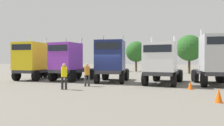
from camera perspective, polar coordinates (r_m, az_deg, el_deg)
ground at (r=18.37m, az=-1.20°, el=-5.60°), size 200.00×200.00×0.00m
semi_truck_yellow at (r=23.70m, az=-20.15°, el=0.58°), size 2.91×6.57×4.41m
semi_truck_purple at (r=21.54m, az=-11.35°, el=0.47°), size 3.15×5.93×4.28m
semi_truck_navy at (r=19.58m, az=-0.17°, el=0.64°), size 3.29×6.00×4.36m
semi_truck_white at (r=18.26m, az=13.08°, el=-0.07°), size 3.15×6.65×4.02m
semi_truck_silver at (r=18.81m, az=25.87°, el=0.76°), size 3.10×6.05×4.55m
visitor_in_hivis at (r=15.17m, az=-12.58°, el=-2.92°), size 0.45×0.42×1.81m
visitor_with_camera at (r=16.78m, az=-6.62°, el=-2.62°), size 0.57×0.57×1.79m
traffic_cone_near at (r=11.42m, az=26.44°, el=-7.75°), size 0.36×0.36×0.68m
traffic_cone_far at (r=15.86m, az=20.06°, el=-5.61°), size 0.36×0.36×0.56m
oak_far_left at (r=40.04m, az=-1.48°, el=3.31°), size 2.95×2.95×5.39m
oak_far_centre at (r=39.96m, az=6.42°, el=3.02°), size 3.82×3.82×5.60m
oak_far_right at (r=35.37m, az=19.81°, el=3.76°), size 4.05×4.05×6.00m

